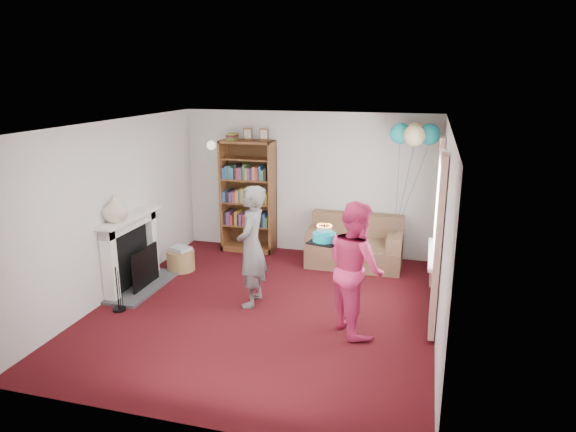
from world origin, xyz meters
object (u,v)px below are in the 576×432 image
(sofa, at_px, (355,246))
(person_striped, at_px, (252,247))
(person_magenta, at_px, (356,268))
(bookcase, at_px, (249,197))
(birthday_cake, at_px, (324,237))

(sofa, bearing_deg, person_striped, -120.54)
(person_magenta, bearing_deg, bookcase, 7.73)
(person_striped, bearing_deg, sofa, 146.85)
(bookcase, height_order, birthday_cake, bookcase)
(sofa, xyz_separation_m, birthday_cake, (-0.08, -2.31, 0.86))
(bookcase, height_order, sofa, bookcase)
(bookcase, distance_m, person_striped, 2.34)
(sofa, xyz_separation_m, person_magenta, (0.32, -2.33, 0.52))
(sofa, height_order, person_magenta, person_magenta)
(bookcase, xyz_separation_m, person_magenta, (2.30, -2.57, -0.15))
(sofa, relative_size, person_magenta, 0.94)
(person_magenta, distance_m, birthday_cake, 0.53)
(sofa, height_order, birthday_cake, birthday_cake)
(person_striped, distance_m, birthday_cake, 1.18)
(sofa, distance_m, person_striped, 2.33)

